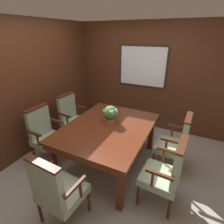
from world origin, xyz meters
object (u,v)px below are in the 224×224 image
(potted_plant, at_px, (110,114))
(chair_left_near, at_px, (45,133))
(dining_table, at_px, (108,131))
(chair_right_near, at_px, (167,172))
(chair_left_far, at_px, (72,116))
(chair_right_far, at_px, (176,141))
(chair_head_near, at_px, (57,190))

(potted_plant, bearing_deg, chair_left_near, -152.94)
(dining_table, distance_m, chair_right_near, 1.14)
(dining_table, xyz_separation_m, chair_left_far, (-1.09, 0.39, -0.13))
(chair_right_far, distance_m, chair_left_far, 2.16)
(chair_left_far, bearing_deg, potted_plant, -97.89)
(chair_head_near, distance_m, potted_plant, 1.45)
(dining_table, relative_size, potted_plant, 5.79)
(chair_right_far, height_order, potted_plant, potted_plant)
(chair_left_far, distance_m, potted_plant, 1.14)
(dining_table, xyz_separation_m, chair_right_near, (1.07, -0.39, -0.13))
(dining_table, xyz_separation_m, chair_left_near, (-1.08, -0.38, -0.13))
(chair_left_far, bearing_deg, chair_right_far, -85.57)
(chair_right_far, bearing_deg, chair_head_near, -32.22)
(dining_table, xyz_separation_m, chair_head_near, (-0.02, -1.25, -0.13))
(chair_left_far, bearing_deg, chair_head_near, -142.38)
(potted_plant, bearing_deg, chair_head_near, -89.36)
(chair_head_near, relative_size, chair_left_far, 1.00)
(chair_right_far, relative_size, chair_left_near, 1.00)
(chair_left_far, height_order, potted_plant, potted_plant)
(chair_right_near, bearing_deg, potted_plant, -113.34)
(chair_head_near, bearing_deg, dining_table, -87.47)
(chair_head_near, height_order, potted_plant, potted_plant)
(dining_table, bearing_deg, potted_plant, 101.76)
(chair_head_near, bearing_deg, chair_right_far, -120.43)
(dining_table, bearing_deg, chair_right_near, -20.31)
(dining_table, distance_m, chair_left_far, 1.16)
(chair_right_far, xyz_separation_m, chair_left_far, (-2.16, 0.00, 0.00))
(dining_table, height_order, chair_head_near, chair_head_near)
(chair_left_near, height_order, chair_head_near, same)
(chair_left_near, distance_m, chair_head_near, 1.38)
(chair_right_near, bearing_deg, dining_table, -107.00)
(chair_left_far, bearing_deg, dining_table, -105.16)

